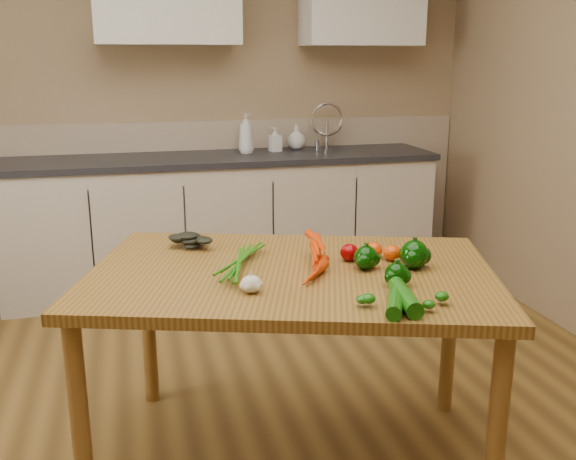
{
  "coord_description": "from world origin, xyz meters",
  "views": [
    {
      "loc": [
        -0.4,
        -1.99,
        1.53
      ],
      "look_at": [
        0.2,
        0.4,
        0.86
      ],
      "focal_mm": 40.0,
      "sensor_mm": 36.0,
      "label": 1
    }
  ],
  "objects_px": {
    "pepper_a": "(366,258)",
    "tomato_c": "(392,253)",
    "soap_bottle_b": "(275,139)",
    "zucchini_b": "(395,302)",
    "tomato_b": "(374,250)",
    "pepper_b": "(414,255)",
    "soap_bottle_a": "(246,133)",
    "zucchini_a": "(405,297)",
    "soap_bottle_c": "(297,137)",
    "tomato_a": "(349,252)",
    "leafy_greens": "(193,237)",
    "table": "(291,292)",
    "garlic_bulb": "(251,284)",
    "carrot_bunch": "(292,259)",
    "pepper_c": "(397,274)"
  },
  "relations": [
    {
      "from": "tomato_c",
      "to": "garlic_bulb",
      "type": "bearing_deg",
      "value": -160.79
    },
    {
      "from": "table",
      "to": "tomato_a",
      "type": "distance_m",
      "value": 0.27
    },
    {
      "from": "zucchini_b",
      "to": "tomato_b",
      "type": "bearing_deg",
      "value": 75.35
    },
    {
      "from": "pepper_b",
      "to": "zucchini_b",
      "type": "relative_size",
      "value": 0.51
    },
    {
      "from": "soap_bottle_a",
      "to": "pepper_b",
      "type": "relative_size",
      "value": 2.59
    },
    {
      "from": "tomato_a",
      "to": "tomato_c",
      "type": "relative_size",
      "value": 1.08
    },
    {
      "from": "carrot_bunch",
      "to": "garlic_bulb",
      "type": "height_order",
      "value": "carrot_bunch"
    },
    {
      "from": "soap_bottle_b",
      "to": "tomato_b",
      "type": "height_order",
      "value": "soap_bottle_b"
    },
    {
      "from": "soap_bottle_b",
      "to": "pepper_a",
      "type": "distance_m",
      "value": 2.21
    },
    {
      "from": "soap_bottle_a",
      "to": "zucchini_a",
      "type": "bearing_deg",
      "value": 153.28
    },
    {
      "from": "soap_bottle_a",
      "to": "zucchini_a",
      "type": "height_order",
      "value": "soap_bottle_a"
    },
    {
      "from": "leafy_greens",
      "to": "pepper_a",
      "type": "relative_size",
      "value": 2.42
    },
    {
      "from": "leafy_greens",
      "to": "pepper_b",
      "type": "xyz_separation_m",
      "value": [
        0.76,
        -0.43,
        -0.0
      ]
    },
    {
      "from": "pepper_a",
      "to": "pepper_c",
      "type": "bearing_deg",
      "value": -78.96
    },
    {
      "from": "pepper_c",
      "to": "tomato_b",
      "type": "relative_size",
      "value": 1.23
    },
    {
      "from": "table",
      "to": "tomato_b",
      "type": "distance_m",
      "value": 0.37
    },
    {
      "from": "soap_bottle_c",
      "to": "pepper_b",
      "type": "bearing_deg",
      "value": 96.16
    },
    {
      "from": "soap_bottle_c",
      "to": "tomato_a",
      "type": "distance_m",
      "value": 2.2
    },
    {
      "from": "soap_bottle_c",
      "to": "pepper_b",
      "type": "xyz_separation_m",
      "value": [
        -0.17,
        -2.3,
        -0.15
      ]
    },
    {
      "from": "soap_bottle_c",
      "to": "pepper_b",
      "type": "distance_m",
      "value": 2.32
    },
    {
      "from": "leafy_greens",
      "to": "pepper_b",
      "type": "bearing_deg",
      "value": -29.68
    },
    {
      "from": "tomato_a",
      "to": "garlic_bulb",
      "type": "bearing_deg",
      "value": -150.44
    },
    {
      "from": "pepper_a",
      "to": "tomato_a",
      "type": "height_order",
      "value": "pepper_a"
    },
    {
      "from": "table",
      "to": "zucchini_a",
      "type": "distance_m",
      "value": 0.51
    },
    {
      "from": "pepper_b",
      "to": "tomato_b",
      "type": "distance_m",
      "value": 0.18
    },
    {
      "from": "table",
      "to": "soap_bottle_a",
      "type": "bearing_deg",
      "value": 101.56
    },
    {
      "from": "tomato_a",
      "to": "soap_bottle_c",
      "type": "bearing_deg",
      "value": 80.34
    },
    {
      "from": "leafy_greens",
      "to": "zucchini_a",
      "type": "height_order",
      "value": "leafy_greens"
    },
    {
      "from": "tomato_a",
      "to": "pepper_c",
      "type": "bearing_deg",
      "value": -78.23
    },
    {
      "from": "pepper_a",
      "to": "table",
      "type": "bearing_deg",
      "value": 167.15
    },
    {
      "from": "tomato_b",
      "to": "zucchini_b",
      "type": "relative_size",
      "value": 0.32
    },
    {
      "from": "table",
      "to": "tomato_b",
      "type": "bearing_deg",
      "value": 28.44
    },
    {
      "from": "pepper_b",
      "to": "carrot_bunch",
      "type": "bearing_deg",
      "value": 166.73
    },
    {
      "from": "pepper_a",
      "to": "zucchini_a",
      "type": "height_order",
      "value": "pepper_a"
    },
    {
      "from": "tomato_b",
      "to": "tomato_c",
      "type": "distance_m",
      "value": 0.08
    },
    {
      "from": "soap_bottle_b",
      "to": "garlic_bulb",
      "type": "distance_m",
      "value": 2.42
    },
    {
      "from": "soap_bottle_b",
      "to": "zucchini_b",
      "type": "xyz_separation_m",
      "value": [
        -0.22,
        -2.58,
        -0.18
      ]
    },
    {
      "from": "leafy_greens",
      "to": "pepper_c",
      "type": "xyz_separation_m",
      "value": [
        0.62,
        -0.59,
        -0.01
      ]
    },
    {
      "from": "carrot_bunch",
      "to": "leafy_greens",
      "type": "distance_m",
      "value": 0.46
    },
    {
      "from": "zucchini_b",
      "to": "soap_bottle_b",
      "type": "bearing_deg",
      "value": 85.06
    },
    {
      "from": "pepper_c",
      "to": "tomato_b",
      "type": "bearing_deg",
      "value": 81.96
    },
    {
      "from": "soap_bottle_a",
      "to": "pepper_b",
      "type": "xyz_separation_m",
      "value": [
        0.21,
        -2.19,
        -0.2
      ]
    },
    {
      "from": "garlic_bulb",
      "to": "zucchini_a",
      "type": "distance_m",
      "value": 0.5
    },
    {
      "from": "pepper_b",
      "to": "pepper_a",
      "type": "bearing_deg",
      "value": 169.73
    },
    {
      "from": "soap_bottle_a",
      "to": "carrot_bunch",
      "type": "bearing_deg",
      "value": 146.57
    },
    {
      "from": "garlic_bulb",
      "to": "tomato_c",
      "type": "height_order",
      "value": "tomato_c"
    },
    {
      "from": "table",
      "to": "garlic_bulb",
      "type": "relative_size",
      "value": 24.56
    },
    {
      "from": "pepper_c",
      "to": "tomato_b",
      "type": "distance_m",
      "value": 0.32
    },
    {
      "from": "garlic_bulb",
      "to": "pepper_b",
      "type": "height_order",
      "value": "pepper_b"
    },
    {
      "from": "pepper_a",
      "to": "tomato_c",
      "type": "relative_size",
      "value": 1.3
    }
  ]
}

